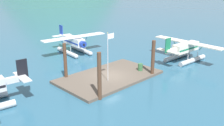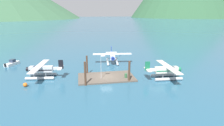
{
  "view_description": "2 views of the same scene",
  "coord_description": "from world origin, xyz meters",
  "px_view_note": "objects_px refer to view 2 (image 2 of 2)",
  "views": [
    {
      "loc": [
        -18.75,
        -19.73,
        10.79
      ],
      "look_at": [
        1.15,
        0.73,
        1.39
      ],
      "focal_mm": 40.12,
      "sensor_mm": 36.0,
      "label": 1
    },
    {
      "loc": [
        -5.32,
        -36.25,
        13.44
      ],
      "look_at": [
        1.75,
        2.88,
        2.42
      ],
      "focal_mm": 29.31,
      "sensor_mm": 36.0,
      "label": 2
    }
  ],
  "objects_px": {
    "mooring_buoy": "(25,85)",
    "seaplane_white_bow_right": "(112,57)",
    "seaplane_cream_stbd_aft": "(167,71)",
    "seaplane_silver_port_fwd": "(41,71)",
    "boat_white_open_west": "(12,63)",
    "fuel_drum": "(126,76)",
    "flagpole": "(102,63)"
  },
  "relations": [
    {
      "from": "flagpole",
      "to": "seaplane_silver_port_fwd",
      "type": "relative_size",
      "value": 0.51
    },
    {
      "from": "seaplane_cream_stbd_aft",
      "to": "seaplane_white_bow_right",
      "type": "relative_size",
      "value": 1.0
    },
    {
      "from": "seaplane_cream_stbd_aft",
      "to": "seaplane_white_bow_right",
      "type": "xyz_separation_m",
      "value": [
        -8.97,
        14.1,
        0.0
      ]
    },
    {
      "from": "mooring_buoy",
      "to": "seaplane_silver_port_fwd",
      "type": "relative_size",
      "value": 0.07
    },
    {
      "from": "flagpole",
      "to": "boat_white_open_west",
      "type": "relative_size",
      "value": 1.18
    },
    {
      "from": "seaplane_white_bow_right",
      "to": "boat_white_open_west",
      "type": "bearing_deg",
      "value": 173.93
    },
    {
      "from": "mooring_buoy",
      "to": "seaplane_white_bow_right",
      "type": "relative_size",
      "value": 0.07
    },
    {
      "from": "boat_white_open_west",
      "to": "fuel_drum",
      "type": "bearing_deg",
      "value": -30.2
    },
    {
      "from": "seaplane_silver_port_fwd",
      "to": "boat_white_open_west",
      "type": "bearing_deg",
      "value": 129.07
    },
    {
      "from": "fuel_drum",
      "to": "seaplane_cream_stbd_aft",
      "type": "height_order",
      "value": "seaplane_cream_stbd_aft"
    },
    {
      "from": "seaplane_white_bow_right",
      "to": "seaplane_silver_port_fwd",
      "type": "xyz_separation_m",
      "value": [
        -16.88,
        -8.93,
        0.0
      ]
    },
    {
      "from": "mooring_buoy",
      "to": "seaplane_white_bow_right",
      "type": "height_order",
      "value": "seaplane_white_bow_right"
    },
    {
      "from": "mooring_buoy",
      "to": "boat_white_open_west",
      "type": "height_order",
      "value": "boat_white_open_west"
    },
    {
      "from": "seaplane_silver_port_fwd",
      "to": "mooring_buoy",
      "type": "bearing_deg",
      "value": -115.05
    },
    {
      "from": "mooring_buoy",
      "to": "seaplane_silver_port_fwd",
      "type": "height_order",
      "value": "seaplane_silver_port_fwd"
    },
    {
      "from": "fuel_drum",
      "to": "seaplane_silver_port_fwd",
      "type": "bearing_deg",
      "value": 167.21
    },
    {
      "from": "fuel_drum",
      "to": "seaplane_silver_port_fwd",
      "type": "xyz_separation_m",
      "value": [
        -17.44,
        3.96,
        0.84
      ]
    },
    {
      "from": "seaplane_silver_port_fwd",
      "to": "flagpole",
      "type": "bearing_deg",
      "value": -16.33
    },
    {
      "from": "seaplane_cream_stbd_aft",
      "to": "boat_white_open_west",
      "type": "height_order",
      "value": "seaplane_cream_stbd_aft"
    },
    {
      "from": "flagpole",
      "to": "seaplane_silver_port_fwd",
      "type": "xyz_separation_m",
      "value": [
        -12.42,
        3.64,
        -2.12
      ]
    },
    {
      "from": "flagpole",
      "to": "fuel_drum",
      "type": "distance_m",
      "value": 5.84
    },
    {
      "from": "fuel_drum",
      "to": "boat_white_open_west",
      "type": "bearing_deg",
      "value": 149.8
    },
    {
      "from": "seaplane_white_bow_right",
      "to": "seaplane_silver_port_fwd",
      "type": "height_order",
      "value": "same"
    },
    {
      "from": "mooring_buoy",
      "to": "seaplane_silver_port_fwd",
      "type": "xyz_separation_m",
      "value": [
        2.15,
        4.6,
        1.19
      ]
    },
    {
      "from": "seaplane_white_bow_right",
      "to": "seaplane_cream_stbd_aft",
      "type": "bearing_deg",
      "value": -57.53
    },
    {
      "from": "seaplane_cream_stbd_aft",
      "to": "boat_white_open_west",
      "type": "xyz_separation_m",
      "value": [
        -35.38,
        16.91,
        -1.09
      ]
    },
    {
      "from": "fuel_drum",
      "to": "flagpole",
      "type": "bearing_deg",
      "value": 176.33
    },
    {
      "from": "seaplane_cream_stbd_aft",
      "to": "seaplane_silver_port_fwd",
      "type": "bearing_deg",
      "value": 168.68
    },
    {
      "from": "mooring_buoy",
      "to": "seaplane_cream_stbd_aft",
      "type": "relative_size",
      "value": 0.07
    },
    {
      "from": "seaplane_white_bow_right",
      "to": "seaplane_silver_port_fwd",
      "type": "distance_m",
      "value": 19.1
    },
    {
      "from": "mooring_buoy",
      "to": "seaplane_cream_stbd_aft",
      "type": "distance_m",
      "value": 28.04
    },
    {
      "from": "seaplane_cream_stbd_aft",
      "to": "seaplane_silver_port_fwd",
      "type": "relative_size",
      "value": 1.0
    }
  ]
}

